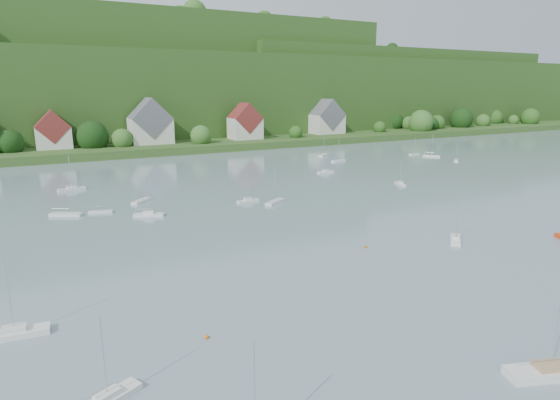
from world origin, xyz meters
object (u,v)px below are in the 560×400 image
(near_sailboat_0, at_px, (108,399))
(near_sailboat_6, at_px, (15,333))
(near_sailboat_3, at_px, (456,239))
(near_sailboat_2, at_px, (550,371))

(near_sailboat_0, height_order, near_sailboat_6, near_sailboat_6)
(near_sailboat_0, height_order, near_sailboat_3, near_sailboat_3)
(near_sailboat_0, height_order, near_sailboat_2, near_sailboat_2)
(near_sailboat_2, bearing_deg, near_sailboat_0, 177.38)
(near_sailboat_0, distance_m, near_sailboat_2, 37.85)
(near_sailboat_6, bearing_deg, near_sailboat_2, -30.38)
(near_sailboat_2, bearing_deg, near_sailboat_6, 164.33)
(near_sailboat_0, relative_size, near_sailboat_6, 0.86)
(near_sailboat_0, distance_m, near_sailboat_6, 16.78)
(near_sailboat_2, bearing_deg, near_sailboat_3, 73.80)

